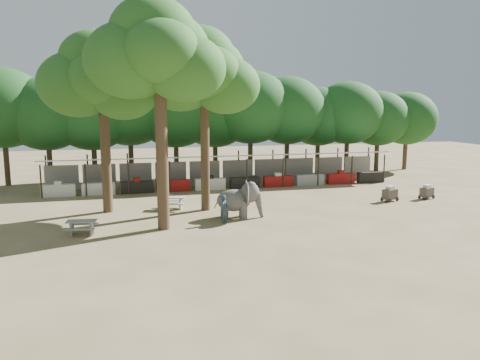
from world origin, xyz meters
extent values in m
plane|color=brown|center=(0.00, 0.00, 0.00)|extent=(100.00, 100.00, 0.00)
cube|color=#94979B|center=(0.00, 14.00, 2.50)|extent=(28.00, 2.99, 0.39)
cylinder|color=#2D2319|center=(-12.60, 12.65, 1.20)|extent=(0.12, 0.12, 2.40)
cylinder|color=#2D2319|center=(-12.60, 15.35, 1.40)|extent=(0.12, 0.12, 2.80)
cube|color=silver|center=(-12.60, 12.90, 0.45)|extent=(2.38, 0.50, 0.90)
cube|color=gray|center=(-12.60, 15.30, 1.00)|extent=(2.52, 0.12, 2.00)
cylinder|color=#2D2319|center=(-9.80, 12.65, 1.20)|extent=(0.12, 0.12, 2.40)
cylinder|color=#2D2319|center=(-9.80, 15.35, 1.40)|extent=(0.12, 0.12, 2.80)
cube|color=silver|center=(-9.80, 12.90, 0.45)|extent=(2.38, 0.50, 0.90)
cube|color=gray|center=(-9.80, 15.30, 1.00)|extent=(2.52, 0.12, 2.00)
cylinder|color=#2D2319|center=(-7.00, 12.65, 1.20)|extent=(0.12, 0.12, 2.40)
cylinder|color=#2D2319|center=(-7.00, 15.35, 1.40)|extent=(0.12, 0.12, 2.80)
cube|color=black|center=(-7.00, 12.90, 0.45)|extent=(2.38, 0.50, 0.90)
cube|color=gray|center=(-7.00, 15.30, 1.00)|extent=(2.52, 0.12, 2.00)
cylinder|color=#2D2319|center=(-4.20, 12.65, 1.20)|extent=(0.12, 0.12, 2.40)
cylinder|color=#2D2319|center=(-4.20, 15.35, 1.40)|extent=(0.12, 0.12, 2.80)
cube|color=maroon|center=(-4.20, 12.90, 0.45)|extent=(2.38, 0.50, 0.90)
cube|color=gray|center=(-4.20, 15.30, 1.00)|extent=(2.52, 0.12, 2.00)
cylinder|color=#2D2319|center=(-1.40, 12.65, 1.20)|extent=(0.12, 0.12, 2.40)
cylinder|color=#2D2319|center=(-1.40, 15.35, 1.40)|extent=(0.12, 0.12, 2.80)
cube|color=silver|center=(-1.40, 12.90, 0.45)|extent=(2.38, 0.50, 0.90)
cube|color=gray|center=(-1.40, 15.30, 1.00)|extent=(2.52, 0.12, 2.00)
cylinder|color=#2D2319|center=(1.40, 12.65, 1.20)|extent=(0.12, 0.12, 2.40)
cylinder|color=#2D2319|center=(1.40, 15.35, 1.40)|extent=(0.12, 0.12, 2.80)
cube|color=black|center=(1.40, 12.90, 0.45)|extent=(2.38, 0.50, 0.90)
cube|color=gray|center=(1.40, 15.30, 1.00)|extent=(2.52, 0.12, 2.00)
cylinder|color=#2D2319|center=(4.20, 12.65, 1.20)|extent=(0.12, 0.12, 2.40)
cylinder|color=#2D2319|center=(4.20, 15.35, 1.40)|extent=(0.12, 0.12, 2.80)
cube|color=maroon|center=(4.20, 12.90, 0.45)|extent=(2.38, 0.50, 0.90)
cube|color=gray|center=(4.20, 15.30, 1.00)|extent=(2.52, 0.12, 2.00)
cylinder|color=#2D2319|center=(7.00, 12.65, 1.20)|extent=(0.12, 0.12, 2.40)
cylinder|color=#2D2319|center=(7.00, 15.35, 1.40)|extent=(0.12, 0.12, 2.80)
cube|color=gray|center=(7.00, 12.90, 0.45)|extent=(2.38, 0.50, 0.90)
cube|color=gray|center=(7.00, 15.30, 1.00)|extent=(2.52, 0.12, 2.00)
cylinder|color=#2D2319|center=(9.80, 12.65, 1.20)|extent=(0.12, 0.12, 2.40)
cylinder|color=#2D2319|center=(9.80, 15.35, 1.40)|extent=(0.12, 0.12, 2.80)
cube|color=maroon|center=(9.80, 12.90, 0.45)|extent=(2.38, 0.50, 0.90)
cube|color=gray|center=(9.80, 15.30, 1.00)|extent=(2.52, 0.12, 2.00)
cylinder|color=#2D2319|center=(12.60, 12.65, 1.20)|extent=(0.12, 0.12, 2.40)
cylinder|color=#2D2319|center=(12.60, 15.35, 1.40)|extent=(0.12, 0.12, 2.80)
cube|color=black|center=(12.60, 12.90, 0.45)|extent=(2.38, 0.50, 0.90)
cube|color=gray|center=(12.60, 15.30, 1.00)|extent=(2.52, 0.12, 2.00)
cylinder|color=#332316|center=(-9.00, 7.00, 4.60)|extent=(0.60, 0.60, 9.20)
cone|color=#332316|center=(-9.00, 7.00, 9.20)|extent=(0.57, 0.57, 2.88)
ellipsoid|color=#1A4D17|center=(-10.40, 7.30, 7.82)|extent=(4.80, 4.80, 3.94)
ellipsoid|color=#1A4D17|center=(-7.80, 6.40, 7.42)|extent=(4.20, 4.20, 3.44)
ellipsoid|color=#1A4D17|center=(-8.80, 8.10, 8.42)|extent=(5.20, 5.20, 4.26)
ellipsoid|color=#1A4D17|center=(-9.00, 5.70, 8.12)|extent=(3.80, 3.80, 3.12)
ellipsoid|color=#1A4D17|center=(-9.30, 7.20, 9.22)|extent=(4.40, 4.40, 3.61)
cylinder|color=#332316|center=(-6.00, 2.00, 5.20)|extent=(0.64, 0.64, 10.40)
cone|color=#332316|center=(-6.00, 2.00, 10.40)|extent=(0.61, 0.61, 3.25)
ellipsoid|color=#1A4D17|center=(-7.40, 2.30, 8.84)|extent=(4.80, 4.80, 3.94)
ellipsoid|color=#1A4D17|center=(-4.80, 1.40, 8.44)|extent=(4.20, 4.20, 3.44)
ellipsoid|color=#1A4D17|center=(-5.80, 3.10, 9.44)|extent=(5.20, 5.20, 4.26)
ellipsoid|color=#1A4D17|center=(-6.00, 0.70, 9.14)|extent=(3.80, 3.80, 3.12)
ellipsoid|color=#1A4D17|center=(-6.30, 2.20, 10.24)|extent=(4.40, 4.40, 3.61)
cylinder|color=#332316|center=(-3.00, 6.00, 4.80)|extent=(0.56, 0.56, 9.60)
cone|color=#332316|center=(-3.00, 6.00, 9.60)|extent=(0.53, 0.53, 3.00)
ellipsoid|color=#1A4D17|center=(-4.40, 6.30, 8.16)|extent=(4.80, 4.80, 3.94)
ellipsoid|color=#1A4D17|center=(-1.80, 5.40, 7.76)|extent=(4.20, 4.20, 3.44)
ellipsoid|color=#1A4D17|center=(-2.80, 7.10, 8.76)|extent=(5.20, 5.20, 4.26)
ellipsoid|color=#1A4D17|center=(-3.00, 4.70, 8.46)|extent=(3.80, 3.80, 3.12)
ellipsoid|color=#1A4D17|center=(-3.30, 6.20, 9.56)|extent=(4.40, 4.40, 3.61)
cylinder|color=#332316|center=(-16.67, 19.00, 1.87)|extent=(0.44, 0.44, 3.74)
ellipsoid|color=#103713|center=(-16.67, 19.00, 5.53)|extent=(6.46, 5.95, 5.61)
cylinder|color=#332316|center=(-13.33, 19.00, 1.87)|extent=(0.44, 0.44, 3.74)
ellipsoid|color=#103713|center=(-13.33, 19.00, 5.53)|extent=(6.46, 5.95, 5.61)
cylinder|color=#332316|center=(-10.00, 19.00, 1.87)|extent=(0.44, 0.44, 3.74)
ellipsoid|color=#103713|center=(-10.00, 19.00, 5.53)|extent=(6.46, 5.95, 5.61)
cylinder|color=#332316|center=(-6.67, 19.00, 1.87)|extent=(0.44, 0.44, 3.74)
ellipsoid|color=#103713|center=(-6.67, 19.00, 5.53)|extent=(6.46, 5.95, 5.61)
cylinder|color=#332316|center=(-3.33, 19.00, 1.87)|extent=(0.44, 0.44, 3.74)
ellipsoid|color=#103713|center=(-3.33, 19.00, 5.53)|extent=(6.46, 5.95, 5.61)
cylinder|color=#332316|center=(0.00, 19.00, 1.87)|extent=(0.44, 0.44, 3.74)
ellipsoid|color=#103713|center=(0.00, 19.00, 5.53)|extent=(6.46, 5.95, 5.61)
cylinder|color=#332316|center=(3.33, 19.00, 1.87)|extent=(0.44, 0.44, 3.74)
ellipsoid|color=#103713|center=(3.33, 19.00, 5.53)|extent=(6.46, 5.95, 5.61)
cylinder|color=#332316|center=(6.67, 19.00, 1.87)|extent=(0.44, 0.44, 3.74)
ellipsoid|color=#103713|center=(6.67, 19.00, 5.53)|extent=(6.46, 5.95, 5.61)
cylinder|color=#332316|center=(10.00, 19.00, 1.87)|extent=(0.44, 0.44, 3.74)
ellipsoid|color=#103713|center=(10.00, 19.00, 5.53)|extent=(6.46, 5.95, 5.61)
cylinder|color=#332316|center=(13.33, 19.00, 1.87)|extent=(0.44, 0.44, 3.74)
ellipsoid|color=#103713|center=(13.33, 19.00, 5.53)|extent=(6.46, 5.95, 5.61)
cylinder|color=#332316|center=(16.67, 19.00, 1.87)|extent=(0.44, 0.44, 3.74)
ellipsoid|color=#103713|center=(16.67, 19.00, 5.53)|extent=(6.46, 5.95, 5.61)
cylinder|color=#332316|center=(20.00, 19.00, 1.87)|extent=(0.44, 0.44, 3.74)
ellipsoid|color=#103713|center=(20.00, 19.00, 5.53)|extent=(6.46, 5.95, 5.61)
ellipsoid|color=#474445|center=(-1.76, 3.52, 1.05)|extent=(2.20, 1.55, 1.30)
cylinder|color=#474445|center=(-2.36, 3.33, 0.55)|extent=(0.55, 0.55, 1.10)
cylinder|color=#474445|center=(-2.23, 3.94, 0.55)|extent=(0.55, 0.55, 1.10)
cylinder|color=#474445|center=(-1.28, 3.11, 0.55)|extent=(0.55, 0.55, 1.10)
cylinder|color=#474445|center=(-1.15, 3.72, 0.55)|extent=(0.55, 0.55, 1.10)
ellipsoid|color=#474445|center=(-0.82, 3.33, 1.51)|extent=(1.27, 1.10, 1.20)
ellipsoid|color=#474445|center=(-1.12, 2.80, 1.54)|extent=(0.38, 1.00, 1.23)
ellipsoid|color=#474445|center=(-0.89, 3.94, 1.54)|extent=(0.38, 1.00, 1.23)
cone|color=#474445|center=(-0.25, 3.22, 0.68)|extent=(0.58, 0.58, 1.36)
imported|color=#26384C|center=(-2.56, 2.49, 0.80)|extent=(0.64, 0.69, 1.61)
cube|color=gray|center=(-10.19, 1.95, 0.71)|extent=(1.55, 0.87, 0.06)
cube|color=gray|center=(-10.68, 2.02, 0.34)|extent=(0.17, 0.60, 0.69)
cube|color=gray|center=(-9.70, 1.89, 0.34)|extent=(0.17, 0.60, 0.69)
cube|color=gray|center=(-10.26, 1.42, 0.41)|extent=(1.49, 0.43, 0.05)
cube|color=gray|center=(-10.12, 2.49, 0.41)|extent=(1.49, 0.43, 0.05)
cube|color=gray|center=(-5.02, 6.76, 0.76)|extent=(1.70, 1.09, 0.06)
cube|color=gray|center=(-5.53, 6.88, 0.37)|extent=(0.25, 0.64, 0.73)
cube|color=gray|center=(-4.51, 6.63, 0.37)|extent=(0.25, 0.64, 0.73)
cube|color=gray|center=(-5.16, 6.20, 0.44)|extent=(1.59, 0.63, 0.05)
cube|color=gray|center=(-4.89, 7.32, 0.44)|extent=(1.59, 0.63, 0.05)
cube|color=#3C312A|center=(9.82, 5.48, 0.50)|extent=(1.15, 0.92, 0.70)
cylinder|color=black|center=(9.57, 5.02, 0.15)|extent=(0.30, 0.16, 0.30)
cylinder|color=black|center=(10.32, 5.31, 0.15)|extent=(0.30, 0.16, 0.30)
cylinder|color=black|center=(9.33, 5.64, 0.15)|extent=(0.30, 0.16, 0.30)
cylinder|color=black|center=(10.08, 5.93, 0.15)|extent=(0.30, 0.16, 0.30)
cube|color=silver|center=(9.82, 5.48, 0.95)|extent=(0.61, 0.55, 0.25)
cube|color=#3C312A|center=(12.83, 5.58, 0.47)|extent=(1.09, 0.88, 0.66)
cylinder|color=black|center=(12.60, 5.15, 0.14)|extent=(0.29, 0.16, 0.28)
cylinder|color=black|center=(13.30, 5.43, 0.14)|extent=(0.29, 0.16, 0.28)
cylinder|color=black|center=(12.36, 5.73, 0.14)|extent=(0.29, 0.16, 0.28)
cylinder|color=black|center=(13.07, 6.01, 0.14)|extent=(0.29, 0.16, 0.28)
cube|color=silver|center=(12.83, 5.58, 0.90)|extent=(0.58, 0.53, 0.24)
camera|label=1|loc=(-8.08, -22.68, 6.62)|focal=35.00mm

